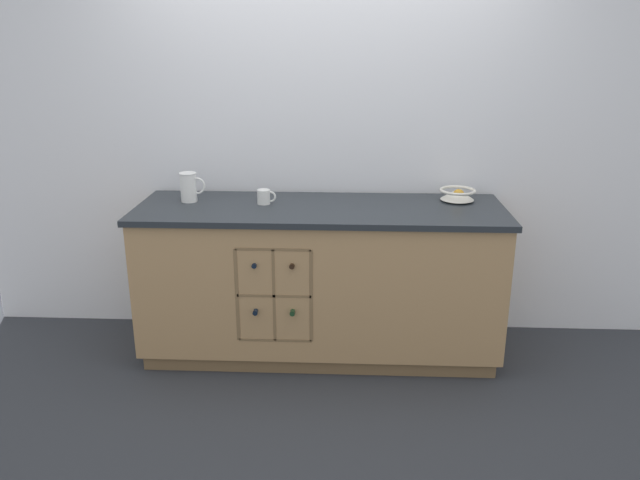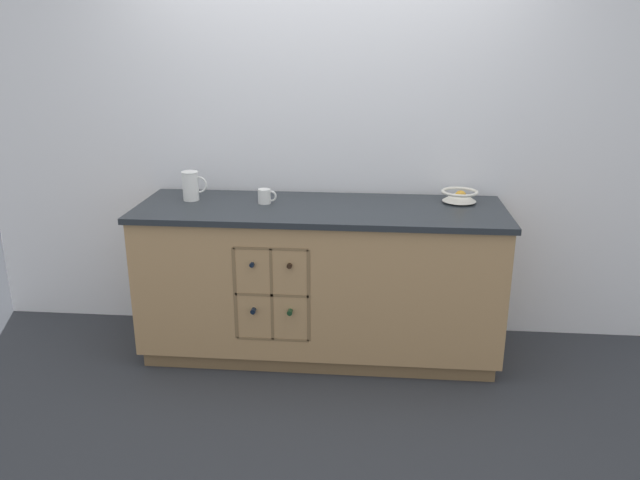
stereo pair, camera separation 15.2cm
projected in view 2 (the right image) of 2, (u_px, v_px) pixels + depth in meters
name	position (u px, v px, depth m)	size (l,w,h in m)	color
ground_plane	(320.00, 349.00, 3.97)	(14.00, 14.00, 0.00)	#2D3035
back_wall	(326.00, 139.00, 3.96)	(4.54, 0.06, 2.55)	white
kitchen_island	(320.00, 280.00, 3.82)	(2.18, 0.73, 0.94)	brown
fruit_bowl	(460.00, 195.00, 3.76)	(0.22, 0.22, 0.08)	silver
white_pitcher	(191.00, 185.00, 3.80)	(0.16, 0.10, 0.18)	white
ceramic_mug	(265.00, 196.00, 3.74)	(0.11, 0.08, 0.09)	white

